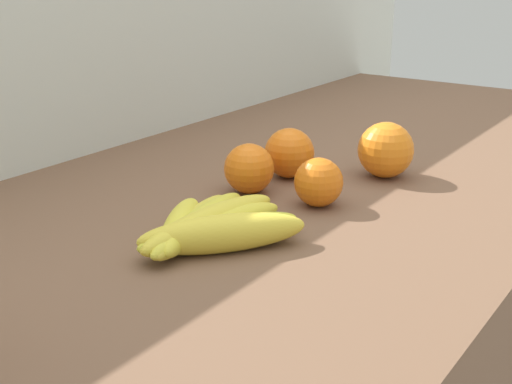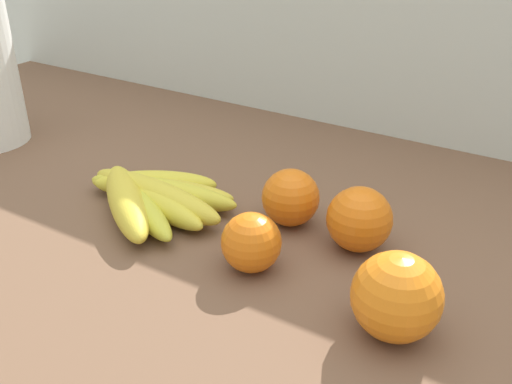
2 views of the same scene
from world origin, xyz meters
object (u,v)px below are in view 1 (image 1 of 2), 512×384
Objects in this scene: banana_bunch at (208,227)px; orange_front at (249,169)px; orange_back_left at (319,182)px; orange_center at (386,150)px; orange_right at (289,153)px.

banana_bunch is 0.18m from orange_front.
orange_back_left is (0.18, -0.04, 0.01)m from banana_bunch.
banana_bunch is 0.35m from orange_center.
banana_bunch is 2.61× the size of orange_center.
orange_center is at bearing -54.30° from orange_right.
orange_back_left is 0.93× the size of orange_front.
banana_bunch is 3.10× the size of orange_front.
orange_right is 1.06× the size of orange_front.
orange_right is at bearing 125.70° from orange_center.
orange_back_left is at bearing -84.55° from orange_front.
orange_right is 0.14m from orange_center.
banana_bunch is 0.27m from orange_right.
orange_right reaches higher than orange_front.
orange_front is at bearing 144.66° from orange_center.
orange_back_left is at bearing -129.94° from orange_right.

